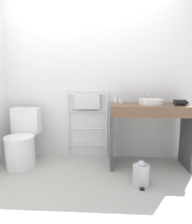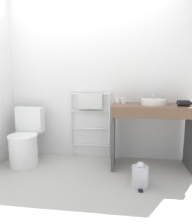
# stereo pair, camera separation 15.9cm
# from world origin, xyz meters

# --- Properties ---
(ground_plane) EXTENTS (12.00, 12.00, 0.00)m
(ground_plane) POSITION_xyz_m (0.00, 0.00, 0.00)
(ground_plane) COLOR #B2AFA8
(wall_back) EXTENTS (2.96, 0.12, 2.47)m
(wall_back) POSITION_xyz_m (0.00, 1.26, 1.23)
(wall_back) COLOR white
(wall_back) RESTS_ON ground_plane
(toilet) EXTENTS (0.40, 0.55, 0.81)m
(toilet) POSITION_xyz_m (-1.00, 0.81, 0.33)
(toilet) COLOR white
(toilet) RESTS_ON ground_plane
(towel_radiator) EXTENTS (0.62, 0.06, 1.03)m
(towel_radiator) POSITION_xyz_m (-0.11, 1.15, 0.75)
(towel_radiator) COLOR white
(towel_radiator) RESTS_ON ground_plane
(vanity_counter) EXTENTS (1.07, 0.54, 0.87)m
(vanity_counter) POSITION_xyz_m (0.77, 0.89, 0.60)
(vanity_counter) COLOR brown
(vanity_counter) RESTS_ON ground_plane
(sink_basin) EXTENTS (0.33, 0.33, 0.07)m
(sink_basin) POSITION_xyz_m (0.78, 0.91, 0.91)
(sink_basin) COLOR white
(sink_basin) RESTS_ON vanity_counter
(faucet) EXTENTS (0.02, 0.10, 0.12)m
(faucet) POSITION_xyz_m (0.78, 1.09, 0.95)
(faucet) COLOR silver
(faucet) RESTS_ON vanity_counter
(cup_near_wall) EXTENTS (0.07, 0.07, 0.08)m
(cup_near_wall) POSITION_xyz_m (0.31, 1.06, 0.91)
(cup_near_wall) COLOR white
(cup_near_wall) RESTS_ON vanity_counter
(cup_near_edge) EXTENTS (0.07, 0.07, 0.08)m
(cup_near_edge) POSITION_xyz_m (0.38, 1.00, 0.91)
(cup_near_edge) COLOR white
(cup_near_edge) RESTS_ON vanity_counter
(hair_dryer) EXTENTS (0.18, 0.16, 0.08)m
(hair_dryer) POSITION_xyz_m (1.14, 0.82, 0.91)
(hair_dryer) COLOR black
(hair_dryer) RESTS_ON vanity_counter
(trash_bin) EXTENTS (0.19, 0.22, 0.30)m
(trash_bin) POSITION_xyz_m (0.58, 0.35, 0.13)
(trash_bin) COLOR silver
(trash_bin) RESTS_ON ground_plane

